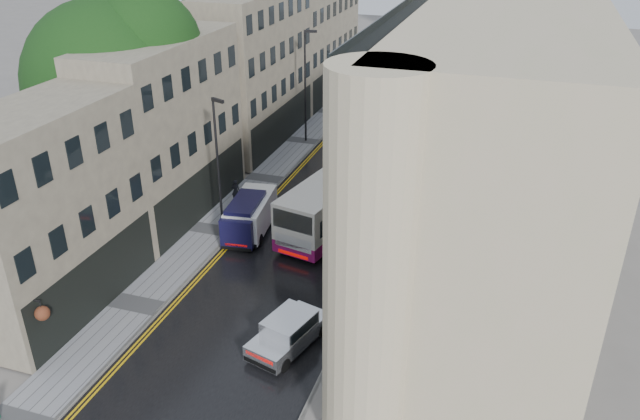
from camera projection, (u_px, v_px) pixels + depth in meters
The scene contains 15 objects.
road at pixel (342, 190), 43.74m from camera, with size 9.00×85.00×0.02m, color black.
left_sidewalk at pixel (265, 179), 45.35m from camera, with size 2.70×85.00×0.12m, color gray.
right_sidewalk at pixel (419, 199), 42.22m from camera, with size 1.80×85.00×0.12m, color slate.
old_shop_row at pixel (230, 86), 45.82m from camera, with size 4.50×56.00×12.00m, color gray, non-canonical shape.
modern_block at pixel (506, 114), 36.48m from camera, with size 8.00×40.00×14.00m, color #C8B395, non-canonical shape.
tree_near at pixel (111, 108), 37.74m from camera, with size 10.56×10.56×13.89m, color black, non-canonical shape.
tree_far at pixel (214, 70), 49.03m from camera, with size 9.24×9.24×12.46m, color black, non-canonical shape.
cream_bus at pixel (298, 212), 36.95m from camera, with size 2.79×12.26×3.34m, color silver, non-canonical shape.
white_lorry at pixel (382, 147), 45.25m from camera, with size 2.47×8.23×4.32m, color silver, non-canonical shape.
silver_hatchback at pixel (253, 342), 27.45m from camera, with size 1.84×4.20×1.58m, color silver, non-canonical shape.
white_van at pixel (228, 226), 36.54m from camera, with size 2.06×4.81×2.18m, color white, non-canonical shape.
navy_van at pixel (225, 227), 36.16m from camera, with size 1.90×4.76×2.43m, color black, non-canonical shape.
pedestrian at pixel (236, 191), 41.43m from camera, with size 0.58×0.38×1.58m, color black.
lamp_post_near at pixel (218, 167), 36.39m from camera, with size 0.93×0.21×8.29m, color black, non-canonical shape.
lamp_post_far at pixel (305, 88), 50.36m from camera, with size 1.02×0.23×9.05m, color black, non-canonical shape.
Camera 1 is at (10.89, -10.78, 18.29)m, focal length 35.00 mm.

